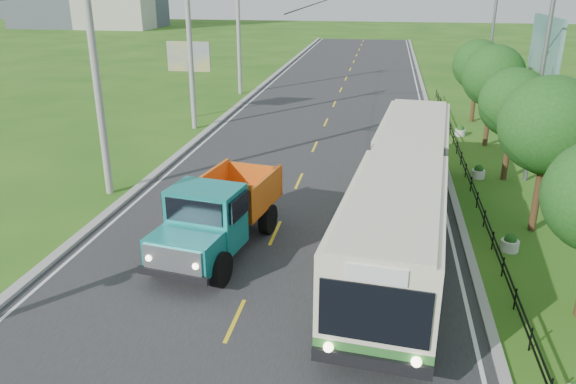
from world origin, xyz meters
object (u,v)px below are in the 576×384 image
(pole_mid, at_px, (191,48))
(planter_mid, at_px, (478,172))
(tree_fourth, at_px, (514,106))
(pole_near, at_px, (97,81))
(planter_far, at_px, (460,131))
(bus, at_px, (405,186))
(streetlight_far, at_px, (488,45))
(pole_far, at_px, (239,32))
(dump_truck, at_px, (218,211))
(billboard_right, at_px, (544,53))
(tree_fifth, at_px, (494,79))
(planter_near, at_px, (510,243))
(streetlight_mid, at_px, (537,79))
(tree_third, at_px, (549,130))
(billboard_left, at_px, (189,61))
(tree_back, at_px, (478,67))

(pole_mid, bearing_deg, planter_mid, -22.54)
(tree_fourth, bearing_deg, pole_near, -164.16)
(planter_far, xyz_separation_m, bus, (-3.84, -15.51, 1.76))
(pole_near, height_order, streetlight_far, pole_near)
(pole_far, bearing_deg, tree_fourth, -46.15)
(pole_mid, xyz_separation_m, dump_truck, (6.58, -16.76, -3.55))
(billboard_right, relative_size, dump_truck, 1.07)
(pole_near, distance_m, planter_mid, 18.23)
(tree_fifth, bearing_deg, planter_far, 124.05)
(tree_fourth, relative_size, planter_near, 8.06)
(pole_far, bearing_deg, planter_far, -33.12)
(pole_near, distance_m, streetlight_mid, 19.56)
(pole_far, bearing_deg, tree_fifth, -35.36)
(planter_far, relative_size, bus, 0.04)
(pole_far, distance_m, tree_third, 30.78)
(planter_mid, bearing_deg, pole_far, 131.59)
(pole_mid, xyz_separation_m, planter_mid, (16.86, -7.00, -4.81))
(streetlight_far, distance_m, billboard_left, 20.56)
(tree_third, distance_m, streetlight_far, 19.90)
(billboard_right, distance_m, dump_truck, 21.41)
(pole_mid, height_order, planter_far, pole_mid)
(pole_far, relative_size, billboard_left, 1.92)
(streetlight_far, distance_m, bus, 22.48)
(streetlight_mid, height_order, dump_truck, streetlight_mid)
(streetlight_far, bearing_deg, billboard_right, -78.29)
(dump_truck, bearing_deg, billboard_left, 120.91)
(tree_fourth, distance_m, planter_far, 8.62)
(pole_mid, bearing_deg, billboard_left, 112.42)
(tree_third, bearing_deg, planter_near, -120.41)
(tree_fifth, height_order, tree_back, tree_fifth)
(pole_mid, relative_size, billboard_left, 1.92)
(streetlight_far, height_order, planter_far, streetlight_far)
(pole_mid, height_order, tree_fifth, pole_mid)
(tree_fifth, bearing_deg, dump_truck, -125.97)
(planter_far, bearing_deg, planter_mid, -90.00)
(streetlight_far, relative_size, billboard_right, 1.24)
(pole_far, relative_size, billboard_right, 1.37)
(tree_third, distance_m, planter_far, 14.40)
(pole_near, xyz_separation_m, pole_mid, (0.00, 12.00, 0.00))
(pole_mid, xyz_separation_m, bus, (13.03, -14.51, -3.05))
(pole_mid, relative_size, tree_fourth, 1.85)
(pole_near, bearing_deg, tree_back, 43.41)
(streetlight_far, xyz_separation_m, billboard_right, (1.66, -8.00, 0.44))
(streetlight_far, distance_m, billboard_right, 8.18)
(pole_mid, bearing_deg, dump_truck, -68.56)
(pole_mid, xyz_separation_m, tree_back, (18.12, 5.14, -1.44))
(tree_back, bearing_deg, bus, -104.53)
(tree_fourth, height_order, planter_mid, tree_fourth)
(tree_fourth, height_order, streetlight_mid, streetlight_mid)
(billboard_left, height_order, bus, billboard_left)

